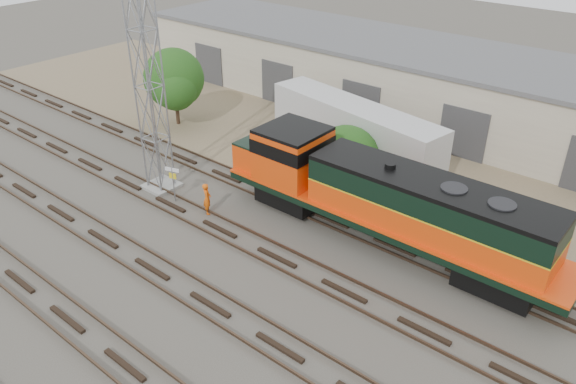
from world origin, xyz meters
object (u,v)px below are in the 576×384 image
Objects in this scene: signal_tower at (150,90)px; semi_trailer at (358,128)px; locomotive at (381,198)px; worker at (207,199)px.

signal_tower reaches higher than semi_trailer.
signal_tower is 12.99m from semi_trailer.
signal_tower reaches higher than locomotive.
worker is at bearing -95.35° from semi_trailer.
signal_tower is at bearing -115.21° from semi_trailer.
signal_tower is at bearing 38.33° from worker.
signal_tower reaches higher than worker.
worker is at bearing -3.46° from signal_tower.
semi_trailer is (7.24, 10.16, -3.62)m from signal_tower.
worker is at bearing -157.20° from locomotive.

